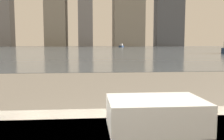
# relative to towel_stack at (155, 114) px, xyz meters

# --- Properties ---
(towel_stack) EXTENTS (0.25, 0.17, 0.08)m
(towel_stack) POSITION_rel_towel_stack_xyz_m (0.00, 0.00, 0.00)
(towel_stack) COLOR white
(towel_stack) RESTS_ON bathtub
(harbor_water) EXTENTS (180.00, 110.00, 0.01)m
(harbor_water) POSITION_rel_towel_stack_xyz_m (0.12, 61.20, -0.58)
(harbor_water) COLOR slate
(harbor_water) RESTS_ON ground_plane
(harbor_boat_0) EXTENTS (1.89, 3.08, 1.09)m
(harbor_boat_0) POSITION_rel_towel_stack_xyz_m (9.15, 75.11, -0.19)
(harbor_boat_0) COLOR navy
(harbor_boat_0) RESTS_ON harbor_water
(skyline_tower_3) EXTENTS (13.87, 13.38, 36.17)m
(skyline_tower_3) POSITION_rel_towel_stack_xyz_m (17.46, 117.20, 17.50)
(skyline_tower_3) COLOR gray
(skyline_tower_3) RESTS_ON ground_plane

